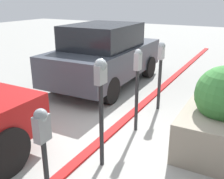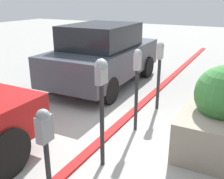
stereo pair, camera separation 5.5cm
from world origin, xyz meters
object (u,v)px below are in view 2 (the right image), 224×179
(planter_box, at_px, (221,117))
(parking_meter_middle, at_px, (137,77))
(parking_meter_fourth, at_px, (160,64))
(parking_meter_second, at_px, (102,90))
(parked_car_middle, at_px, (104,55))
(parking_meter_nearest, at_px, (46,144))

(planter_box, bearing_deg, parking_meter_middle, 91.43)
(parking_meter_middle, relative_size, parking_meter_fourth, 1.03)
(parking_meter_second, xyz_separation_m, parking_meter_middle, (1.20, 0.00, -0.14))
(parking_meter_second, bearing_deg, planter_box, -48.54)
(parking_meter_fourth, xyz_separation_m, parked_car_middle, (0.92, 1.86, -0.16))
(parking_meter_middle, height_order, planter_box, parking_meter_middle)
(planter_box, bearing_deg, parked_car_middle, 58.16)
(parking_meter_middle, xyz_separation_m, parked_car_middle, (2.04, 1.83, -0.17))
(parking_meter_nearest, distance_m, planter_box, 2.78)
(parking_meter_second, relative_size, parking_meter_middle, 1.05)
(parking_meter_middle, distance_m, parking_meter_fourth, 1.12)
(parking_meter_second, height_order, parking_meter_middle, parking_meter_second)
(parking_meter_fourth, relative_size, parked_car_middle, 0.37)
(parking_meter_fourth, distance_m, parked_car_middle, 2.08)
(parking_meter_nearest, distance_m, parked_car_middle, 4.81)
(planter_box, height_order, parked_car_middle, parked_car_middle)
(parking_meter_second, relative_size, parked_car_middle, 0.40)
(parking_meter_nearest, bearing_deg, parking_meter_fourth, 0.87)
(parking_meter_nearest, xyz_separation_m, parking_meter_second, (1.18, 0.08, 0.16))
(parking_meter_second, bearing_deg, parking_meter_middle, 0.13)
(parked_car_middle, bearing_deg, parking_meter_second, -151.76)
(parking_meter_fourth, relative_size, planter_box, 0.93)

